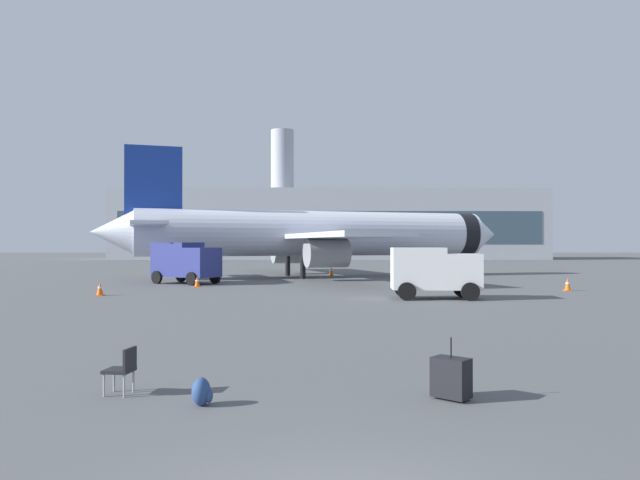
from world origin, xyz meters
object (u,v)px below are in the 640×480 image
object	(u,v)px
rolling_suitcase	(451,377)
gate_chair	(123,367)
safety_cone_mid	(100,289)
safety_cone_near	(197,282)
cargo_van	(434,270)
safety_cone_outer	(331,271)
traveller_backpack	(202,392)
airplane_at_gate	(315,234)
service_truck	(185,261)
safety_cone_far	(568,284)

from	to	relation	value
rolling_suitcase	gate_chair	xyz separation A→B (m)	(-5.95, 0.39, 0.11)
rolling_suitcase	gate_chair	size ratio (longest dim) A/B	1.28
safety_cone_mid	safety_cone_near	bearing A→B (deg)	59.68
gate_chair	cargo_van	bearing A→B (deg)	63.96
safety_cone_near	safety_cone_outer	xyz separation A→B (m)	(9.08, 14.08, 0.06)
cargo_van	safety_cone_outer	xyz separation A→B (m)	(-4.62, 22.88, -1.04)
safety_cone_near	gate_chair	size ratio (longest dim) A/B	0.81
traveller_backpack	gate_chair	world-z (taller)	gate_chair
traveller_backpack	cargo_van	bearing A→B (deg)	68.62
airplane_at_gate	service_truck	bearing A→B (deg)	-135.83
safety_cone_outer	safety_cone_mid	bearing A→B (deg)	-122.02
service_truck	safety_cone_mid	distance (m)	10.32
service_truck	rolling_suitcase	world-z (taller)	service_truck
service_truck	safety_cone_near	xyz separation A→B (m)	(1.47, -3.23, -1.26)
airplane_at_gate	safety_cone_near	size ratio (longest dim) A/B	50.00
cargo_van	safety_cone_mid	world-z (taller)	cargo_van
cargo_van	rolling_suitcase	size ratio (longest dim) A/B	4.09
rolling_suitcase	safety_cone_outer	bearing A→B (deg)	91.36
airplane_at_gate	safety_cone_outer	size ratio (longest dim) A/B	42.18
safety_cone_mid	gate_chair	xyz separation A→B (m)	(8.08, -21.62, 0.12)
cargo_van	safety_cone_near	size ratio (longest dim) A/B	6.42
service_truck	rolling_suitcase	size ratio (longest dim) A/B	4.75
service_truck	safety_cone_far	size ratio (longest dim) A/B	6.76
service_truck	safety_cone_mid	size ratio (longest dim) A/B	6.85
airplane_at_gate	safety_cone_mid	xyz separation A→B (m)	(-11.58, -18.81, -3.28)
cargo_van	airplane_at_gate	bearing A→B (deg)	106.15
gate_chair	safety_cone_outer	bearing A→B (deg)	83.37
airplane_at_gate	cargo_van	xyz separation A→B (m)	(6.05, -20.89, -2.21)
airplane_at_gate	safety_cone_far	bearing A→B (deg)	-45.91
safety_cone_outer	gate_chair	distance (m)	42.71
service_truck	safety_cone_outer	xyz separation A→B (m)	(10.55, 10.85, -1.20)
safety_cone_outer	traveller_backpack	world-z (taller)	safety_cone_outer
airplane_at_gate	rolling_suitcase	size ratio (longest dim) A/B	31.85
airplane_at_gate	safety_cone_outer	world-z (taller)	airplane_at_gate
airplane_at_gate	service_truck	xyz separation A→B (m)	(-9.12, -8.86, -2.05)
service_truck	safety_cone_mid	world-z (taller)	service_truck
safety_cone_near	safety_cone_outer	bearing A→B (deg)	57.20
safety_cone_mid	gate_chair	size ratio (longest dim) A/B	0.89
cargo_van	safety_cone_near	xyz separation A→B (m)	(-13.70, 8.80, -1.10)
airplane_at_gate	traveller_backpack	distance (m)	41.39
safety_cone_near	safety_cone_far	size ratio (longest dim) A/B	0.91
cargo_van	safety_cone_mid	bearing A→B (deg)	173.26
safety_cone_near	safety_cone_mid	xyz separation A→B (m)	(-3.93, -6.72, 0.03)
cargo_van	safety_cone_mid	size ratio (longest dim) A/B	5.90
safety_cone_mid	rolling_suitcase	distance (m)	26.10
service_truck	safety_cone_mid	bearing A→B (deg)	-103.89
safety_cone_outer	gate_chair	bearing A→B (deg)	-96.63
safety_cone_far	cargo_van	bearing A→B (deg)	-149.34
cargo_van	safety_cone_far	size ratio (longest dim) A/B	5.82
service_truck	safety_cone_near	bearing A→B (deg)	-65.58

